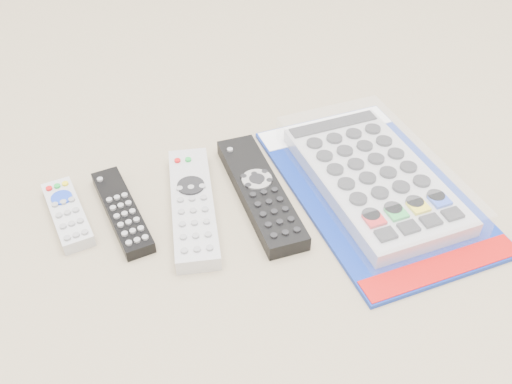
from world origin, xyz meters
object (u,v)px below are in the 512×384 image
object	(u,v)px
remote_large_black	(260,192)
jumbo_remote_packaged	(374,176)
remote_silver_dvd	(193,205)
remote_small_grey	(67,213)
remote_slim_black	(122,211)

from	to	relation	value
remote_large_black	jumbo_remote_packaged	xyz separation A→B (m)	(0.16, -0.04, 0.01)
remote_silver_dvd	remote_large_black	size ratio (longest dim) A/B	0.98
remote_small_grey	remote_slim_black	bearing A→B (deg)	-23.04
remote_small_grey	remote_large_black	world-z (taller)	remote_large_black
remote_slim_black	jumbo_remote_packaged	bearing A→B (deg)	-17.04
remote_small_grey	remote_slim_black	distance (m)	0.07
remote_small_grey	remote_silver_dvd	xyz separation A→B (m)	(0.16, -0.05, 0.00)
remote_silver_dvd	jumbo_remote_packaged	bearing A→B (deg)	2.63
jumbo_remote_packaged	remote_silver_dvd	bearing A→B (deg)	169.70
remote_large_black	jumbo_remote_packaged	world-z (taller)	jumbo_remote_packaged
remote_slim_black	jumbo_remote_packaged	size ratio (longest dim) A/B	0.47
remote_slim_black	remote_large_black	distance (m)	0.19
remote_small_grey	remote_large_black	size ratio (longest dim) A/B	0.58
remote_slim_black	remote_large_black	size ratio (longest dim) A/B	0.74
remote_slim_black	remote_silver_dvd	xyz separation A→B (m)	(0.09, -0.03, 0.00)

